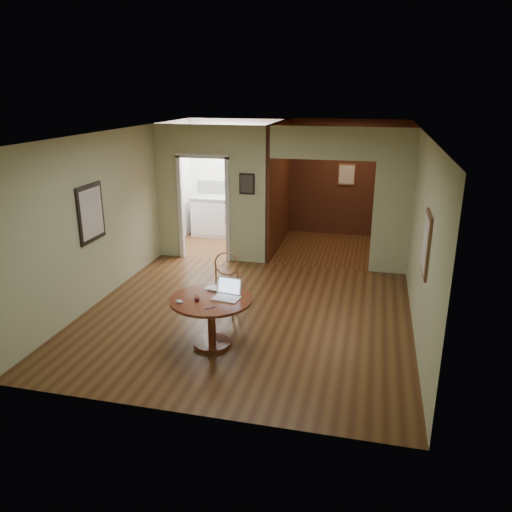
% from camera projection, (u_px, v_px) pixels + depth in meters
% --- Properties ---
extents(floor, '(5.00, 5.00, 0.00)m').
position_uv_depth(floor, '(245.00, 316.00, 7.70)').
color(floor, '#462714').
rests_on(floor, ground).
extents(room_shell, '(5.20, 7.50, 5.00)m').
position_uv_depth(room_shell, '(261.00, 194.00, 10.25)').
color(room_shell, white).
rests_on(room_shell, ground).
extents(dining_table, '(1.10, 1.10, 0.69)m').
position_uv_depth(dining_table, '(211.00, 311.00, 6.70)').
color(dining_table, brown).
rests_on(dining_table, ground).
extents(chair, '(0.45, 0.45, 0.99)m').
position_uv_depth(chair, '(225.00, 281.00, 7.62)').
color(chair, olive).
rests_on(chair, ground).
extents(open_laptop, '(0.38, 0.35, 0.25)m').
position_uv_depth(open_laptop, '(228.00, 292.00, 6.67)').
color(open_laptop, white).
rests_on(open_laptop, dining_table).
extents(closed_laptop, '(0.40, 0.29, 0.03)m').
position_uv_depth(closed_laptop, '(217.00, 291.00, 6.85)').
color(closed_laptop, '#B1B1B6').
rests_on(closed_laptop, dining_table).
extents(mouse, '(0.12, 0.08, 0.05)m').
position_uv_depth(mouse, '(179.00, 302.00, 6.48)').
color(mouse, white).
rests_on(mouse, dining_table).
extents(wine_glass, '(0.08, 0.08, 0.09)m').
position_uv_depth(wine_glass, '(197.00, 298.00, 6.54)').
color(wine_glass, white).
rests_on(wine_glass, dining_table).
extents(pen, '(0.11, 0.11, 0.01)m').
position_uv_depth(pen, '(210.00, 308.00, 6.34)').
color(pen, navy).
rests_on(pen, dining_table).
extents(kitchen_cabinet, '(2.06, 0.60, 0.94)m').
position_uv_depth(kitchen_cabinet, '(235.00, 217.00, 11.72)').
color(kitchen_cabinet, white).
rests_on(kitchen_cabinet, ground).
extents(grocery_bag, '(0.28, 0.25, 0.26)m').
position_uv_depth(grocery_bag, '(244.00, 193.00, 11.48)').
color(grocery_bag, beige).
rests_on(grocery_bag, kitchen_cabinet).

